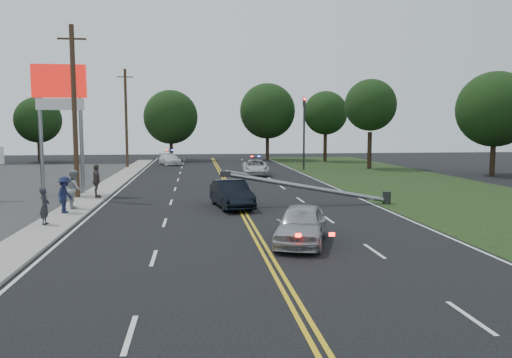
{
  "coord_description": "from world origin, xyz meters",
  "views": [
    {
      "loc": [
        -2.33,
        -18.03,
        4.23
      ],
      "look_at": [
        0.6,
        5.86,
        1.7
      ],
      "focal_mm": 35.0,
      "sensor_mm": 36.0,
      "label": 1
    }
  ],
  "objects": [
    {
      "name": "traffic_signal",
      "position": [
        8.3,
        30.0,
        4.21
      ],
      "size": [
        0.28,
        0.41,
        7.05
      ],
      "color": "#2D2D30",
      "rests_on": "ground"
    },
    {
      "name": "tree_6",
      "position": [
        -5.26,
        45.18,
        5.41
      ],
      "size": [
        6.69,
        6.69,
        8.77
      ],
      "color": "black",
      "rests_on": "ground"
    },
    {
      "name": "bystander_c",
      "position": [
        -8.53,
        6.48,
        1.0
      ],
      "size": [
        0.88,
        1.24,
        1.75
      ],
      "primitive_type": "imported",
      "rotation": [
        0.0,
        0.0,
        1.35
      ],
      "color": "#1A2042",
      "rests_on": "sidewalk"
    },
    {
      "name": "waiting_sedan",
      "position": [
        1.46,
        -0.59,
        0.71
      ],
      "size": [
        2.89,
        4.46,
        1.41
      ],
      "primitive_type": "imported",
      "rotation": [
        0.0,
        0.0,
        -0.32
      ],
      "color": "#A7A9AF",
      "rests_on": "ground"
    },
    {
      "name": "crashed_sedan",
      "position": [
        -0.45,
        7.82,
        0.72
      ],
      "size": [
        2.22,
        4.54,
        1.43
      ],
      "primitive_type": "imported",
      "rotation": [
        0.0,
        0.0,
        0.17
      ],
      "color": "black",
      "rests_on": "ground"
    },
    {
      "name": "tree_9",
      "position": [
        15.12,
        30.35,
        6.36
      ],
      "size": [
        5.15,
        5.15,
        8.96
      ],
      "color": "black",
      "rests_on": "ground"
    },
    {
      "name": "bystander_a",
      "position": [
        -8.64,
        3.61,
        0.91
      ],
      "size": [
        0.39,
        0.58,
        1.58
      ],
      "primitive_type": "imported",
      "rotation": [
        0.0,
        0.0,
        1.59
      ],
      "color": "#282930",
      "rests_on": "sidewalk"
    },
    {
      "name": "fallen_streetlight",
      "position": [
        4.19,
        8.0,
        0.92
      ],
      "size": [
        9.36,
        0.44,
        1.91
      ],
      "color": "#2D2D30",
      "rests_on": "ground"
    },
    {
      "name": "bystander_d",
      "position": [
        -8.04,
        11.68,
        1.09
      ],
      "size": [
        0.68,
        1.21,
        1.95
      ],
      "primitive_type": "imported",
      "rotation": [
        0.0,
        0.0,
        1.76
      ],
      "color": "#514541",
      "rests_on": "sidewalk"
    },
    {
      "name": "emergency_a",
      "position": [
        2.93,
        25.19,
        0.67
      ],
      "size": [
        2.53,
        4.93,
        1.33
      ],
      "primitive_type": "imported",
      "rotation": [
        0.0,
        0.0,
        -0.07
      ],
      "color": "silver",
      "rests_on": "ground"
    },
    {
      "name": "utility_pole_mid",
      "position": [
        -9.2,
        12.0,
        5.08
      ],
      "size": [
        1.6,
        0.28,
        10.0
      ],
      "color": "#382619",
      "rests_on": "ground"
    },
    {
      "name": "grass_verge",
      "position": [
        13.5,
        10.0,
        0.01
      ],
      "size": [
        12.0,
        80.0,
        0.01
      ],
      "primitive_type": "cube",
      "color": "black",
      "rests_on": "ground"
    },
    {
      "name": "tree_8",
      "position": [
        13.46,
        41.35,
        5.87
      ],
      "size": [
        5.28,
        5.28,
        8.53
      ],
      "color": "black",
      "rests_on": "ground"
    },
    {
      "name": "sidewalk",
      "position": [
        -8.4,
        10.0,
        0.06
      ],
      "size": [
        1.8,
        70.0,
        0.12
      ],
      "primitive_type": "cube",
      "color": "gray",
      "rests_on": "ground"
    },
    {
      "name": "ground",
      "position": [
        0.0,
        0.0,
        0.0
      ],
      "size": [
        120.0,
        120.0,
        0.0
      ],
      "primitive_type": "plane",
      "color": "black",
      "rests_on": "ground"
    },
    {
      "name": "centerline_yellow",
      "position": [
        0.0,
        10.0,
        0.01
      ],
      "size": [
        0.36,
        80.0,
        0.0
      ],
      "primitive_type": "cube",
      "color": "gold",
      "rests_on": "ground"
    },
    {
      "name": "tree_13",
      "position": [
        23.28,
        22.26,
        5.71
      ],
      "size": [
        6.46,
        6.46,
        8.95
      ],
      "color": "black",
      "rests_on": "ground"
    },
    {
      "name": "tree_5",
      "position": [
        -20.95,
        44.79,
        5.02
      ],
      "size": [
        5.47,
        5.47,
        7.77
      ],
      "color": "black",
      "rests_on": "ground"
    },
    {
      "name": "utility_pole_far",
      "position": [
        -9.2,
        34.0,
        5.08
      ],
      "size": [
        1.6,
        0.28,
        10.0
      ],
      "color": "#382619",
      "rests_on": "ground"
    },
    {
      "name": "tree_7",
      "position": [
        6.87,
        45.01,
        6.19
      ],
      "size": [
        7.01,
        7.01,
        9.71
      ],
      "color": "black",
      "rests_on": "ground"
    },
    {
      "name": "emergency_b",
      "position": [
        -5.15,
        38.17,
        0.63
      ],
      "size": [
        2.91,
        4.65,
        1.26
      ],
      "primitive_type": "imported",
      "rotation": [
        0.0,
        0.0,
        0.29
      ],
      "color": "white",
      "rests_on": "ground"
    },
    {
      "name": "bystander_b",
      "position": [
        -8.42,
        7.91,
        1.1
      ],
      "size": [
        1.0,
        1.14,
        1.95
      ],
      "primitive_type": "imported",
      "rotation": [
        0.0,
        0.0,
        1.89
      ],
      "color": "#A1A1A6",
      "rests_on": "sidewalk"
    },
    {
      "name": "pylon_sign",
      "position": [
        -10.5,
        14.0,
        6.0
      ],
      "size": [
        3.2,
        0.35,
        8.0
      ],
      "color": "gray",
      "rests_on": "ground"
    }
  ]
}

